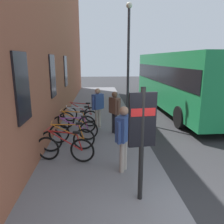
{
  "coord_description": "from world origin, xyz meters",
  "views": [
    {
      "loc": [
        -3.1,
        1.75,
        3.04
      ],
      "look_at": [
        4.07,
        1.29,
        1.29
      ],
      "focal_mm": 35.18,
      "sensor_mm": 36.0,
      "label": 1
    }
  ],
  "objects_px": {
    "bicycle_far_end": "(65,149)",
    "bicycle_by_door": "(74,124)",
    "pedestrian_near_bus": "(98,104)",
    "bicycle_end_of_row": "(74,131)",
    "transit_info_sign": "(142,127)",
    "pedestrian_by_facade": "(124,132)",
    "bicycle_nearest_sign": "(79,119)",
    "city_bus": "(179,79)",
    "street_lamp": "(128,53)",
    "bicycle_mid_rack": "(68,139)",
    "bicycle_under_window": "(81,114)",
    "pedestrian_crossing_street": "(115,108)"
  },
  "relations": [
    {
      "from": "bicycle_by_door",
      "to": "pedestrian_crossing_street",
      "type": "relative_size",
      "value": 1.05
    },
    {
      "from": "bicycle_under_window",
      "to": "pedestrian_by_facade",
      "type": "relative_size",
      "value": 1.0
    },
    {
      "from": "bicycle_by_door",
      "to": "pedestrian_crossing_street",
      "type": "xyz_separation_m",
      "value": [
        -0.14,
        -1.62,
        0.64
      ]
    },
    {
      "from": "city_bus",
      "to": "street_lamp",
      "type": "xyz_separation_m",
      "value": [
        -2.04,
        3.3,
        1.38
      ]
    },
    {
      "from": "bicycle_mid_rack",
      "to": "bicycle_under_window",
      "type": "relative_size",
      "value": 1.01
    },
    {
      "from": "bicycle_mid_rack",
      "to": "bicycle_by_door",
      "type": "xyz_separation_m",
      "value": [
        1.76,
        -0.01,
        0.0
      ]
    },
    {
      "from": "bicycle_mid_rack",
      "to": "bicycle_under_window",
      "type": "height_order",
      "value": "same"
    },
    {
      "from": "pedestrian_crossing_street",
      "to": "transit_info_sign",
      "type": "bearing_deg",
      "value": -177.04
    },
    {
      "from": "bicycle_mid_rack",
      "to": "pedestrian_near_bus",
      "type": "distance_m",
      "value": 2.65
    },
    {
      "from": "city_bus",
      "to": "pedestrian_crossing_street",
      "type": "xyz_separation_m",
      "value": [
        -4.27,
        4.11,
        -0.77
      ]
    },
    {
      "from": "bicycle_end_of_row",
      "to": "transit_info_sign",
      "type": "relative_size",
      "value": 0.72
    },
    {
      "from": "bicycle_far_end",
      "to": "city_bus",
      "type": "relative_size",
      "value": 0.17
    },
    {
      "from": "bicycle_by_door",
      "to": "pedestrian_near_bus",
      "type": "xyz_separation_m",
      "value": [
        0.62,
        -0.97,
        0.66
      ]
    },
    {
      "from": "bicycle_end_of_row",
      "to": "pedestrian_by_facade",
      "type": "xyz_separation_m",
      "value": [
        -2.23,
        -1.51,
        0.69
      ]
    },
    {
      "from": "bicycle_end_of_row",
      "to": "bicycle_nearest_sign",
      "type": "relative_size",
      "value": 0.99
    },
    {
      "from": "pedestrian_by_facade",
      "to": "street_lamp",
      "type": "bearing_deg",
      "value": -8.75
    },
    {
      "from": "street_lamp",
      "to": "bicycle_by_door",
      "type": "bearing_deg",
      "value": 130.52
    },
    {
      "from": "bicycle_end_of_row",
      "to": "city_bus",
      "type": "xyz_separation_m",
      "value": [
        5.08,
        -5.62,
        1.41
      ]
    },
    {
      "from": "bicycle_end_of_row",
      "to": "city_bus",
      "type": "bearing_deg",
      "value": -47.9
    },
    {
      "from": "bicycle_nearest_sign",
      "to": "pedestrian_near_bus",
      "type": "bearing_deg",
      "value": -98.78
    },
    {
      "from": "bicycle_by_door",
      "to": "street_lamp",
      "type": "distance_m",
      "value": 4.25
    },
    {
      "from": "bicycle_mid_rack",
      "to": "bicycle_nearest_sign",
      "type": "bearing_deg",
      "value": -3.09
    },
    {
      "from": "bicycle_mid_rack",
      "to": "bicycle_under_window",
      "type": "bearing_deg",
      "value": -2.7
    },
    {
      "from": "transit_info_sign",
      "to": "pedestrian_crossing_street",
      "type": "xyz_separation_m",
      "value": [
        4.28,
        0.22,
        -0.57
      ]
    },
    {
      "from": "bicycle_under_window",
      "to": "city_bus",
      "type": "distance_m",
      "value": 6.27
    },
    {
      "from": "bicycle_by_door",
      "to": "transit_info_sign",
      "type": "relative_size",
      "value": 0.74
    },
    {
      "from": "bicycle_nearest_sign",
      "to": "pedestrian_by_facade",
      "type": "distance_m",
      "value": 4.26
    },
    {
      "from": "bicycle_far_end",
      "to": "pedestrian_near_bus",
      "type": "bearing_deg",
      "value": -17.11
    },
    {
      "from": "city_bus",
      "to": "transit_info_sign",
      "type": "bearing_deg",
      "value": 155.51
    },
    {
      "from": "city_bus",
      "to": "pedestrian_crossing_street",
      "type": "distance_m",
      "value": 5.98
    },
    {
      "from": "bicycle_nearest_sign",
      "to": "city_bus",
      "type": "height_order",
      "value": "city_bus"
    },
    {
      "from": "bicycle_nearest_sign",
      "to": "bicycle_mid_rack",
      "type": "bearing_deg",
      "value": 176.91
    },
    {
      "from": "transit_info_sign",
      "to": "bicycle_nearest_sign",
      "type": "bearing_deg",
      "value": 18.44
    },
    {
      "from": "bicycle_mid_rack",
      "to": "pedestrian_crossing_street",
      "type": "height_order",
      "value": "pedestrian_crossing_street"
    },
    {
      "from": "bicycle_mid_rack",
      "to": "bicycle_end_of_row",
      "type": "height_order",
      "value": "same"
    },
    {
      "from": "bicycle_far_end",
      "to": "bicycle_under_window",
      "type": "height_order",
      "value": "same"
    },
    {
      "from": "bicycle_mid_rack",
      "to": "bicycle_nearest_sign",
      "type": "xyz_separation_m",
      "value": [
        2.51,
        -0.14,
        0.0
      ]
    },
    {
      "from": "bicycle_by_door",
      "to": "pedestrian_crossing_street",
      "type": "bearing_deg",
      "value": -94.94
    },
    {
      "from": "bicycle_end_of_row",
      "to": "bicycle_under_window",
      "type": "bearing_deg",
      "value": -0.74
    },
    {
      "from": "city_bus",
      "to": "pedestrian_by_facade",
      "type": "distance_m",
      "value": 8.42
    },
    {
      "from": "bicycle_nearest_sign",
      "to": "bicycle_by_door",
      "type": "bearing_deg",
      "value": 170.62
    },
    {
      "from": "bicycle_mid_rack",
      "to": "pedestrian_near_bus",
      "type": "height_order",
      "value": "pedestrian_near_bus"
    },
    {
      "from": "bicycle_nearest_sign",
      "to": "bicycle_under_window",
      "type": "relative_size",
      "value": 1.0
    },
    {
      "from": "bicycle_nearest_sign",
      "to": "transit_info_sign",
      "type": "xyz_separation_m",
      "value": [
        -5.17,
        -1.72,
        1.21
      ]
    },
    {
      "from": "transit_info_sign",
      "to": "pedestrian_near_bus",
      "type": "bearing_deg",
      "value": 9.88
    },
    {
      "from": "bicycle_far_end",
      "to": "bicycle_by_door",
      "type": "xyz_separation_m",
      "value": [
        2.52,
        0.0,
        0.0
      ]
    },
    {
      "from": "bicycle_mid_rack",
      "to": "bicycle_by_door",
      "type": "bearing_deg",
      "value": -0.38
    },
    {
      "from": "bicycle_under_window",
      "to": "pedestrian_crossing_street",
      "type": "relative_size",
      "value": 1.04
    },
    {
      "from": "bicycle_mid_rack",
      "to": "city_bus",
      "type": "xyz_separation_m",
      "value": [
        5.88,
        -5.75,
        1.41
      ]
    },
    {
      "from": "bicycle_by_door",
      "to": "city_bus",
      "type": "relative_size",
      "value": 0.17
    }
  ]
}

